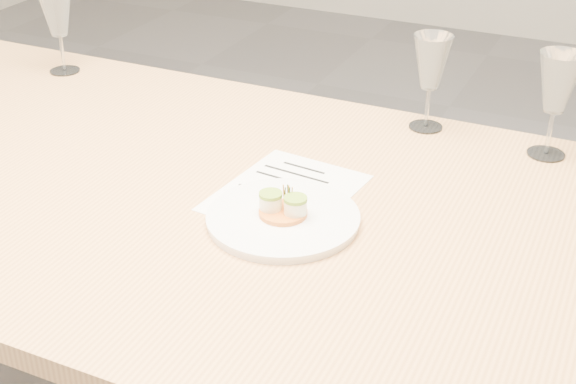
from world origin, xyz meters
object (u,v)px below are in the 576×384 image
at_px(wine_glass_0, 57,13).
at_px(wine_glass_1, 431,64).
at_px(dining_table, 167,209).
at_px(dinner_plate, 283,217).
at_px(wine_glass_2, 558,85).
at_px(recipe_sheet, 286,192).

relative_size(wine_glass_0, wine_glass_1, 1.04).
relative_size(dining_table, wine_glass_0, 11.27).
distance_m(dining_table, wine_glass_0, 0.69).
distance_m(dinner_plate, wine_glass_1, 0.51).
xyz_separation_m(dinner_plate, wine_glass_0, (-0.81, 0.43, 0.14)).
bearing_deg(wine_glass_2, dining_table, -147.26).
bearing_deg(dinner_plate, wine_glass_2, 51.51).
height_order(wine_glass_1, wine_glass_2, wine_glass_2).
distance_m(wine_glass_0, wine_glass_2, 1.18).
distance_m(wine_glass_1, wine_glass_2, 0.26).
height_order(dinner_plate, wine_glass_2, wine_glass_2).
relative_size(dinner_plate, wine_glass_2, 1.24).
xyz_separation_m(dining_table, wine_glass_2, (0.64, 0.41, 0.22)).
relative_size(dinner_plate, wine_glass_1, 1.29).
bearing_deg(recipe_sheet, wine_glass_1, 74.84).
relative_size(wine_glass_1, wine_glass_2, 0.96).
relative_size(dining_table, wine_glass_1, 11.72).
height_order(recipe_sheet, wine_glass_1, wine_glass_1).
bearing_deg(dinner_plate, dining_table, 169.87).
bearing_deg(wine_glass_2, dinner_plate, -128.49).
height_order(dining_table, wine_glass_0, wine_glass_0).
xyz_separation_m(wine_glass_1, wine_glass_2, (0.26, -0.03, 0.01)).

